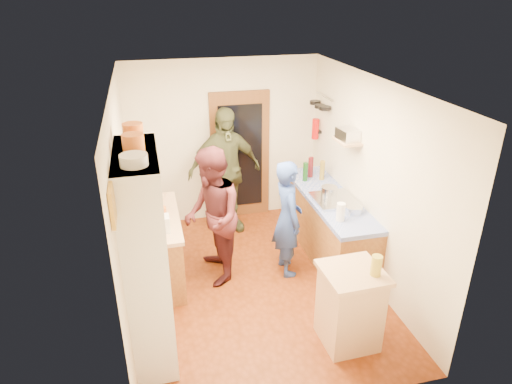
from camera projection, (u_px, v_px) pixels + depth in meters
name	position (u px, v px, depth m)	size (l,w,h in m)	color
floor	(254.00, 283.00, 5.99)	(3.00, 4.00, 0.02)	maroon
ceiling	(254.00, 83.00, 4.91)	(3.00, 4.00, 0.02)	silver
wall_back	(224.00, 142.00, 7.22)	(3.00, 0.02, 2.60)	beige
wall_front	(313.00, 294.00, 3.67)	(3.00, 0.02, 2.60)	beige
wall_left	(124.00, 207.00, 5.12)	(0.02, 4.00, 2.60)	beige
wall_right	(370.00, 181.00, 5.78)	(0.02, 4.00, 2.60)	beige
door_frame	(240.00, 156.00, 7.35)	(0.95, 0.06, 2.10)	brown
door_glass	(241.00, 157.00, 7.32)	(0.70, 0.02, 1.70)	black
hutch_body	(146.00, 257.00, 4.54)	(0.40, 1.20, 2.20)	white
hutch_top_shelf	(134.00, 155.00, 4.09)	(0.40, 1.14, 0.04)	white
plate_stack	(134.00, 160.00, 3.77)	(0.23, 0.23, 0.10)	white
orange_pot_a	(133.00, 142.00, 4.10)	(0.20, 0.20, 0.16)	orange
orange_pot_b	(133.00, 132.00, 4.36)	(0.20, 0.20, 0.17)	orange
left_counter_base	(157.00, 249.00, 5.95)	(0.60, 1.40, 0.85)	#9E692D
left_counter_top	(154.00, 219.00, 5.76)	(0.64, 1.44, 0.05)	tan
toaster	(158.00, 224.00, 5.37)	(0.26, 0.18, 0.20)	white
kettle	(149.00, 213.00, 5.63)	(0.17, 0.17, 0.20)	white
orange_bowl	(159.00, 211.00, 5.82)	(0.18, 0.18, 0.08)	orange
chopping_board	(153.00, 197.00, 6.26)	(0.30, 0.22, 0.03)	tan
right_counter_base	(327.00, 226.00, 6.52)	(0.60, 2.20, 0.84)	#9E692D
right_counter_top	(329.00, 198.00, 6.33)	(0.62, 2.22, 0.06)	#0A2AB8
hob	(334.00, 200.00, 6.17)	(0.55, 0.58, 0.04)	silver
pot_on_hob	(329.00, 192.00, 6.18)	(0.22, 0.22, 0.14)	silver
bottle_a	(305.00, 172.00, 6.75)	(0.07, 0.07, 0.29)	#143F14
bottle_b	(311.00, 167.00, 6.89)	(0.08, 0.08, 0.31)	#591419
bottle_c	(322.00, 170.00, 6.80)	(0.07, 0.07, 0.30)	olive
paper_towel	(341.00, 212.00, 5.62)	(0.11, 0.11, 0.23)	white
mixing_bowl	(353.00, 209.00, 5.85)	(0.25, 0.25, 0.10)	silver
island_base	(349.00, 309.00, 4.85)	(0.55, 0.55, 0.86)	tan
island_top	(353.00, 273.00, 4.66)	(0.62, 0.62, 0.05)	tan
cutting_board	(347.00, 270.00, 4.69)	(0.35, 0.28, 0.02)	white
oil_jar	(376.00, 266.00, 4.54)	(0.11, 0.11, 0.22)	#AD9E2D
pan_rail	(325.00, 96.00, 6.80)	(0.02, 0.02, 0.65)	silver
pan_hang_a	(325.00, 108.00, 6.69)	(0.18, 0.18, 0.05)	black
pan_hang_b	(320.00, 106.00, 6.88)	(0.16, 0.16, 0.05)	black
pan_hang_c	(315.00, 102.00, 7.05)	(0.17, 0.17, 0.05)	black
wall_shelf	(347.00, 141.00, 5.98)	(0.26, 0.42, 0.03)	tan
radio	(348.00, 134.00, 5.94)	(0.22, 0.30, 0.15)	silver
ext_bracket	(319.00, 132.00, 7.21)	(0.06, 0.10, 0.04)	black
fire_extinguisher	(315.00, 129.00, 7.18)	(0.11, 0.11, 0.32)	red
picture_frame	(112.00, 206.00, 3.45)	(0.03, 0.25, 0.30)	gold
person_hob	(290.00, 219.00, 5.93)	(0.58, 0.38, 1.59)	navy
person_left	(214.00, 215.00, 5.79)	(0.88, 0.68, 1.81)	#481B1F
person_back	(226.00, 171.00, 6.92)	(1.16, 0.48, 1.98)	#3C4026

